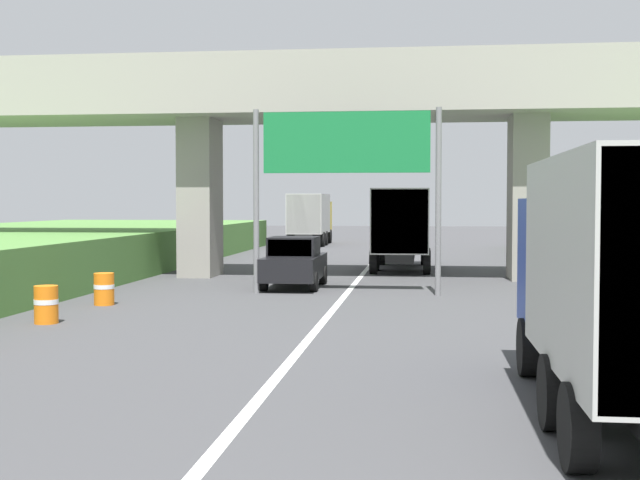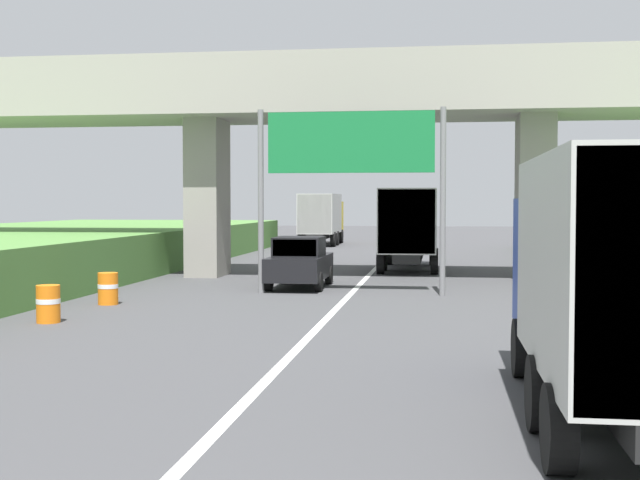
{
  "view_description": "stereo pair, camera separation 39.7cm",
  "coord_description": "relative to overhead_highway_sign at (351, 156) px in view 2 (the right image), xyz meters",
  "views": [
    {
      "loc": [
        2.36,
        -3.99,
        2.87
      ],
      "look_at": [
        0.0,
        15.66,
        2.0
      ],
      "focal_mm": 47.85,
      "sensor_mm": 36.0,
      "label": 1
    },
    {
      "loc": [
        2.76,
        -3.94,
        2.87
      ],
      "look_at": [
        0.0,
        15.66,
        2.0
      ],
      "focal_mm": 47.85,
      "sensor_mm": 36.0,
      "label": 2
    }
  ],
  "objects": [
    {
      "name": "lane_centre_stripe",
      "position": [
        0.0,
        0.3,
        -4.32
      ],
      "size": [
        0.2,
        85.55,
        0.01
      ],
      "primitive_type": "cube",
      "color": "white",
      "rests_on": "ground"
    },
    {
      "name": "overpass_bridge",
      "position": [
        0.0,
        5.99,
        2.0
      ],
      "size": [
        40.0,
        4.8,
        8.3
      ],
      "color": "#9E998E",
      "rests_on": "ground"
    },
    {
      "name": "overhead_highway_sign",
      "position": [
        0.0,
        0.0,
        0.0
      ],
      "size": [
        5.88,
        0.18,
        5.8
      ],
      "color": "slate",
      "rests_on": "ground"
    },
    {
      "name": "truck_yellow",
      "position": [
        -5.16,
        30.7,
        -2.39
      ],
      "size": [
        2.44,
        7.3,
        3.44
      ],
      "color": "black",
      "rests_on": "ground"
    },
    {
      "name": "truck_silver",
      "position": [
        1.48,
        10.06,
        -2.39
      ],
      "size": [
        2.44,
        7.3,
        3.44
      ],
      "color": "black",
      "rests_on": "ground"
    },
    {
      "name": "truck_blue",
      "position": [
        5.09,
        -14.98,
        -2.39
      ],
      "size": [
        2.44,
        7.3,
        3.44
      ],
      "color": "black",
      "rests_on": "ground"
    },
    {
      "name": "car_black",
      "position": [
        -1.91,
        1.84,
        -3.47
      ],
      "size": [
        1.86,
        4.1,
        1.72
      ],
      "color": "black",
      "rests_on": "ground"
    },
    {
      "name": "construction_barrel_2",
      "position": [
        -6.5,
        -7.27,
        -3.86
      ],
      "size": [
        0.57,
        0.57,
        0.9
      ],
      "color": "orange",
      "rests_on": "ground"
    },
    {
      "name": "construction_barrel_3",
      "position": [
        -6.48,
        -3.61,
        -3.86
      ],
      "size": [
        0.57,
        0.57,
        0.9
      ],
      "color": "orange",
      "rests_on": "ground"
    }
  ]
}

